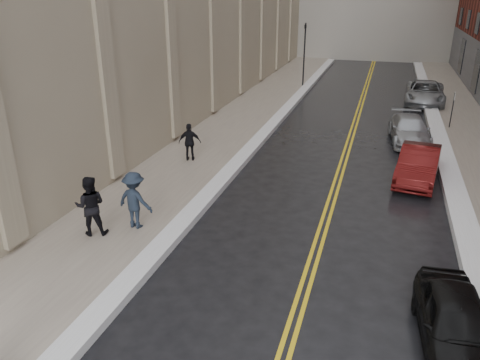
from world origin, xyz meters
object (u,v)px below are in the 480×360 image
Objects in this scene: car_silver_far at (425,93)px; pedestrian_c at (190,142)px; car_silver_near at (410,130)px; pedestrian_a at (90,206)px; car_maroon at (418,164)px; car_black at (456,323)px; pedestrian_b at (135,200)px.

pedestrian_c is (-11.26, -16.47, 0.24)m from car_silver_far.
car_silver_near is 2.32× the size of pedestrian_a.
car_maroon is 2.52× the size of pedestrian_c.
car_silver_near is 2.64× the size of pedestrian_c.
pedestrian_c is at bearing -152.16° from car_silver_near.
car_silver_near is at bearing -94.91° from car_silver_far.
car_silver_far is (0.66, 26.16, 0.14)m from car_black.
car_silver_far is (1.27, 9.92, 0.12)m from car_silver_near.
pedestrian_c reaches higher than car_silver_far.
car_silver_near is 16.16m from pedestrian_b.
pedestrian_a is at bearing 164.98° from car_black.
pedestrian_a is 1.02× the size of pedestrian_b.
car_silver_far is at bearing -142.42° from pedestrian_c.
car_maroon is 0.95× the size of car_silver_near.
pedestrian_a reaches higher than pedestrian_b.
car_maroon is at bearing -164.14° from pedestrian_a.
car_black is 26.16m from car_silver_far.
pedestrian_c is (-10.21, -0.86, 0.30)m from car_maroon.
pedestrian_a is at bearing 45.29° from pedestrian_b.
car_black is 0.87× the size of car_maroon.
car_silver_near is 0.82× the size of car_silver_far.
pedestrian_a reaches higher than car_maroon.
car_silver_near is at bearing -164.84° from pedestrian_c.
car_black is at bearing -80.21° from car_maroon.
pedestrian_a is (-10.86, 2.03, 0.50)m from car_black.
car_black is 0.83× the size of car_silver_near.
pedestrian_c is at bearing -122.00° from car_silver_far.
car_maroon is (-0.38, 10.55, 0.08)m from car_black.
pedestrian_c is (0.26, 7.65, -0.13)m from pedestrian_a.
car_silver_near reaches higher than car_black.
pedestrian_b is 6.85m from pedestrian_c.
pedestrian_a is at bearing 69.97° from pedestrian_c.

